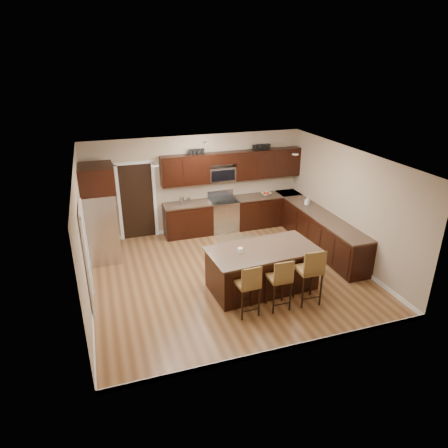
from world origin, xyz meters
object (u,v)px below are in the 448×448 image
object	(u,v)px
island	(262,270)
stool_left	(249,285)
stool_mid	(281,279)
refrigerator	(100,213)
range	(223,215)
stool_right	(311,270)

from	to	relation	value
island	stool_left	world-z (taller)	stool_left
island	stool_mid	size ratio (longest dim) A/B	2.15
stool_mid	refrigerator	size ratio (longest dim) A/B	0.47
island	stool_mid	world-z (taller)	stool_mid
range	stool_left	bearing A→B (deg)	-101.48
range	stool_mid	size ratio (longest dim) A/B	1.01
stool_left	island	bearing A→B (deg)	50.06
stool_left	range	bearing A→B (deg)	75.65
stool_right	range	bearing A→B (deg)	99.25
range	refrigerator	size ratio (longest dim) A/B	0.47
range	stool_mid	bearing A→B (deg)	-92.30
stool_right	island	bearing A→B (deg)	130.18
refrigerator	stool_mid	bearing A→B (deg)	-46.25
range	stool_right	size ratio (longest dim) A/B	0.91
stool_left	stool_mid	xyz separation A→B (m)	(0.66, -0.00, 0.01)
island	stool_mid	xyz separation A→B (m)	(0.02, -0.85, 0.25)
island	stool_right	distance (m)	1.12
stool_right	refrigerator	xyz separation A→B (m)	(-3.78, 3.28, 0.45)
island	refrigerator	distance (m)	4.03
stool_mid	stool_right	world-z (taller)	stool_right
stool_left	refrigerator	world-z (taller)	refrigerator
range	refrigerator	xyz separation A→B (m)	(-3.30, -0.75, 0.74)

